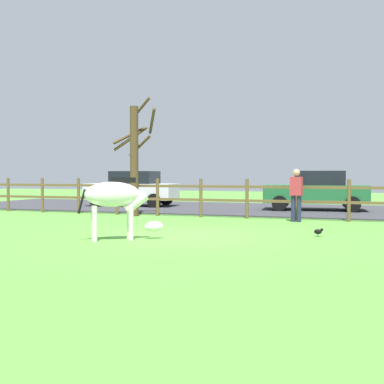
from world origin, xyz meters
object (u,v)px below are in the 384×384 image
Objects in this scene: crow_on_grass at (318,231)px; parked_car_green at (316,190)px; bare_tree at (135,156)px; visitor_near_fence at (296,193)px; zebra at (116,199)px; parked_car_white at (133,188)px.

parked_car_green is at bearing 95.89° from crow_on_grass.
visitor_near_fence is (5.68, -0.30, -1.21)m from bare_tree.
zebra is 0.40× the size of parked_car_green.
zebra is (2.45, -5.96, -1.19)m from bare_tree.
visitor_near_fence reaches higher than parked_car_green.
parked_car_white is (-2.22, 4.28, -1.28)m from bare_tree.
bare_tree reaches higher than parked_car_green.
zebra reaches higher than crow_on_grass.
zebra is 6.52m from visitor_near_fence.
zebra is at bearing -153.12° from crow_on_grass.
parked_car_white reaches higher than crow_on_grass.
crow_on_grass is (4.23, 2.14, -0.80)m from zebra.
crow_on_grass is 12.06m from parked_car_white.
zebra is 4.81m from crow_on_grass.
parked_car_green is at bearing 71.79° from zebra.
parked_car_white is at bearing 114.53° from zebra.
bare_tree is 6.55m from zebra.
crow_on_grass is 0.05× the size of parked_car_white.
bare_tree is 2.57× the size of visitor_near_fence.
crow_on_grass is 0.13× the size of visitor_near_fence.
bare_tree is 7.39m from parked_car_green.
parked_car_green is at bearing 0.44° from parked_car_white.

